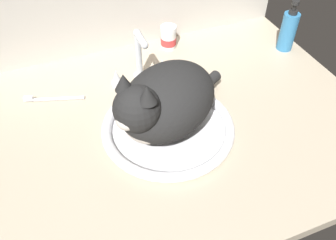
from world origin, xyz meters
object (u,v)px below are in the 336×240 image
faucet (140,63)px  toothbrush (53,99)px  cat (163,102)px  soap_pump_bottle (288,31)px  sink_basin (168,128)px  pill_bottle (168,38)px

faucet → toothbrush: size_ratio=1.07×
cat → soap_pump_bottle: (53.14, 22.85, -4.55)cm
sink_basin → cat: (-1.57, -0.94, 10.23)cm
pill_bottle → soap_pump_bottle: (36.74, -15.18, 3.14)cm
faucet → cat: 24.22cm
cat → soap_pump_bottle: 58.02cm
sink_basin → cat: 10.40cm
sink_basin → toothbrush: (-26.56, 23.67, -0.56)cm
faucet → pill_bottle: faucet is taller
faucet → cat: size_ratio=0.47×
sink_basin → cat: size_ratio=0.93×
toothbrush → soap_pump_bottle: bearing=-1.3°
pill_bottle → cat: bearing=-113.3°
pill_bottle → soap_pump_bottle: size_ratio=0.46×
sink_basin → faucet: faucet is taller
faucet → soap_pump_bottle: faucet is taller
faucet → soap_pump_bottle: 51.57cm
faucet → soap_pump_bottle: (51.56, -0.87, 0.08)cm
pill_bottle → soap_pump_bottle: soap_pump_bottle is taller
faucet → toothbrush: bearing=178.1°
sink_basin → toothbrush: size_ratio=2.10×
pill_bottle → sink_basin: bearing=-111.8°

